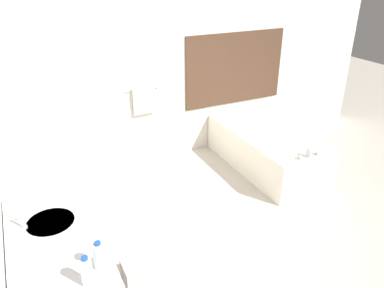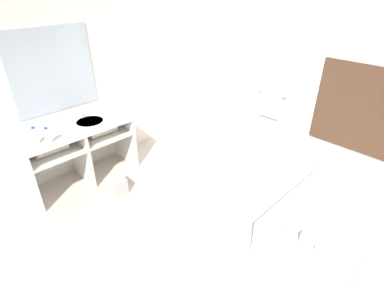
{
  "view_description": "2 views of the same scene",
  "coord_description": "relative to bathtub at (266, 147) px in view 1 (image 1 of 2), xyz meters",
  "views": [
    {
      "loc": [
        -1.9,
        -2.64,
        2.73
      ],
      "look_at": [
        -0.28,
        0.65,
        0.94
      ],
      "focal_mm": 35.0,
      "sensor_mm": 36.0,
      "label": 1
    },
    {
      "loc": [
        1.89,
        -1.68,
        2.7
      ],
      "look_at": [
        -0.4,
        0.57,
        0.87
      ],
      "focal_mm": 28.0,
      "sensor_mm": 36.0,
      "label": 2
    }
  ],
  "objects": [
    {
      "name": "sink_faucet",
      "position": [
        -3.25,
        -1.27,
        0.68
      ],
      "size": [
        0.09,
        0.04,
        0.18
      ],
      "color": "silver",
      "rests_on": "vanity_counter"
    },
    {
      "name": "waste_bin",
      "position": [
        -2.44,
        -1.34,
        -0.18
      ],
      "size": [
        0.24,
        0.24,
        0.25
      ],
      "color": "#B2B2B2",
      "rests_on": "ground_plane"
    },
    {
      "name": "water_bottle_1",
      "position": [
        -2.94,
        -2.04,
        0.7
      ],
      "size": [
        0.07,
        0.07,
        0.22
      ],
      "color": "white",
      "rests_on": "vanity_counter"
    },
    {
      "name": "water_bottle_2",
      "position": [
        -2.84,
        -1.93,
        0.69
      ],
      "size": [
        0.07,
        0.07,
        0.22
      ],
      "color": "white",
      "rests_on": "vanity_counter"
    },
    {
      "name": "wall_back_with_blinds",
      "position": [
        -1.17,
        0.98,
        1.04
      ],
      "size": [
        7.4,
        0.13,
        2.7
      ],
      "color": "white",
      "rests_on": "ground_plane"
    },
    {
      "name": "vanity_counter",
      "position": [
        -3.07,
        -1.47,
        0.35
      ],
      "size": [
        0.67,
        1.52,
        0.89
      ],
      "color": "white",
      "rests_on": "ground_plane"
    },
    {
      "name": "bathtub",
      "position": [
        0.0,
        0.0,
        0.0
      ],
      "size": [
        0.91,
        1.88,
        0.67
      ],
      "color": "silver",
      "rests_on": "ground_plane"
    },
    {
      "name": "ground_plane",
      "position": [
        -1.22,
        -1.25,
        -0.3
      ],
      "size": [
        16.0,
        16.0,
        0.0
      ],
      "primitive_type": "plane",
      "color": "beige",
      "rests_on": "ground"
    }
  ]
}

